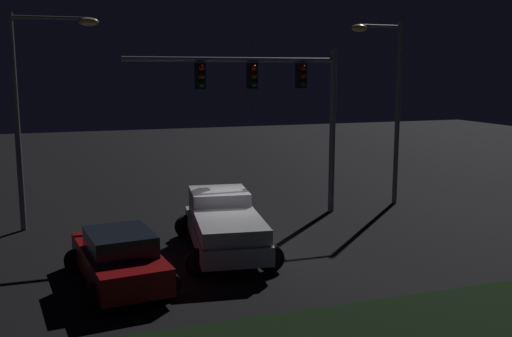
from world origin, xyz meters
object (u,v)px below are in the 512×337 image
(pickup_truck, at_px, (224,221))
(traffic_signal_gantry, at_px, (276,92))
(street_lamp_right, at_px, (388,91))
(car_sedan, at_px, (119,258))
(street_lamp_left, at_px, (35,93))

(pickup_truck, height_order, traffic_signal_gantry, traffic_signal_gantry)
(traffic_signal_gantry, distance_m, street_lamp_right, 5.25)
(car_sedan, height_order, traffic_signal_gantry, traffic_signal_gantry)
(pickup_truck, height_order, street_lamp_left, street_lamp_left)
(street_lamp_left, bearing_deg, pickup_truck, -41.18)
(traffic_signal_gantry, relative_size, street_lamp_left, 1.09)
(pickup_truck, distance_m, street_lamp_left, 8.27)
(pickup_truck, distance_m, car_sedan, 3.89)
(traffic_signal_gantry, height_order, street_lamp_right, street_lamp_right)
(pickup_truck, height_order, car_sedan, pickup_truck)
(traffic_signal_gantry, xyz_separation_m, street_lamp_left, (-8.68, 1.01, 0.00))
(car_sedan, bearing_deg, traffic_signal_gantry, -56.31)
(traffic_signal_gantry, bearing_deg, car_sedan, -139.61)
(street_lamp_left, bearing_deg, street_lamp_right, -2.24)
(pickup_truck, height_order, street_lamp_right, street_lamp_right)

